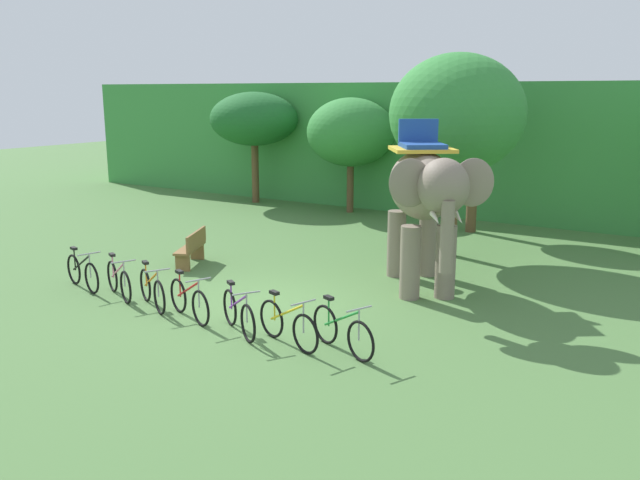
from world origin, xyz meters
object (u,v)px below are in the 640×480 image
at_px(elephant, 425,194).
at_px(bike_green, 342,331).
at_px(bike_red, 189,300).
at_px(wooden_bench, 192,247).
at_px(bike_pink, 119,280).
at_px(tree_far_left, 457,114).
at_px(tree_center_left, 254,119).
at_px(tree_right, 476,111).
at_px(bike_purple, 239,313).
at_px(bike_orange, 152,290).
at_px(bike_yellow, 288,324).
at_px(bike_black, 82,272).
at_px(tree_left, 351,132).

bearing_deg(elephant, bike_green, -86.00).
height_order(bike_red, wooden_bench, bike_red).
bearing_deg(bike_pink, tree_far_left, 57.11).
bearing_deg(elephant, bike_red, -126.55).
xyz_separation_m(tree_center_left, wooden_bench, (4.63, -8.76, -2.83)).
relative_size(tree_right, wooden_bench, 3.22).
xyz_separation_m(bike_purple, wooden_bench, (-4.11, 3.24, 0.09)).
bearing_deg(tree_right, wooden_bench, -121.02).
relative_size(bike_pink, wooden_bench, 1.02).
bearing_deg(bike_orange, tree_right, 74.24).
bearing_deg(bike_red, tree_right, 80.10).
xyz_separation_m(bike_pink, bike_yellow, (4.70, -0.35, 0.00)).
xyz_separation_m(bike_orange, bike_red, (1.14, -0.13, 0.00)).
height_order(bike_black, bike_yellow, same).
xyz_separation_m(tree_left, bike_purple, (4.41, -12.07, -2.55)).
distance_m(bike_black, bike_red, 3.47).
relative_size(bike_black, bike_orange, 1.08).
relative_size(bike_orange, bike_green, 0.96).
bearing_deg(wooden_bench, bike_purple, -38.25).
bearing_deg(tree_right, elephant, -79.80).
xyz_separation_m(tree_left, bike_pink, (0.82, -11.72, -2.55)).
relative_size(tree_center_left, elephant, 1.10).
distance_m(bike_red, bike_green, 3.41).
relative_size(tree_far_left, bike_green, 3.37).
relative_size(tree_right, bike_yellow, 3.02).
bearing_deg(bike_pink, tree_center_left, 113.83).
relative_size(bike_pink, bike_orange, 1.02).
bearing_deg(bike_purple, bike_pink, 174.47).
bearing_deg(bike_purple, tree_left, 110.07).
distance_m(tree_far_left, bike_purple, 8.54).
bearing_deg(elephant, bike_orange, -136.24).
distance_m(bike_black, wooden_bench, 2.97).
bearing_deg(bike_black, elephant, 31.05).
height_order(tree_center_left, tree_far_left, tree_far_left).
xyz_separation_m(bike_pink, bike_red, (2.26, -0.24, 0.00)).
height_order(bike_orange, bike_purple, same).
distance_m(tree_left, bike_pink, 12.03).
distance_m(bike_pink, bike_yellow, 4.71).
bearing_deg(tree_left, bike_pink, -86.01).
height_order(tree_left, tree_far_left, tree_far_left).
height_order(bike_black, bike_red, same).
relative_size(tree_right, bike_pink, 3.15).
xyz_separation_m(tree_far_left, bike_pink, (-4.78, -7.38, -3.42)).
bearing_deg(tree_right, tree_far_left, -79.71).
bearing_deg(tree_left, bike_red, -75.55).
bearing_deg(wooden_bench, tree_center_left, 117.84).
bearing_deg(bike_black, bike_orange, -2.92).
bearing_deg(bike_orange, tree_left, 99.31).
bearing_deg(tree_right, bike_pink, -111.30).
xyz_separation_m(tree_left, tree_far_left, (5.59, -4.34, 0.87)).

